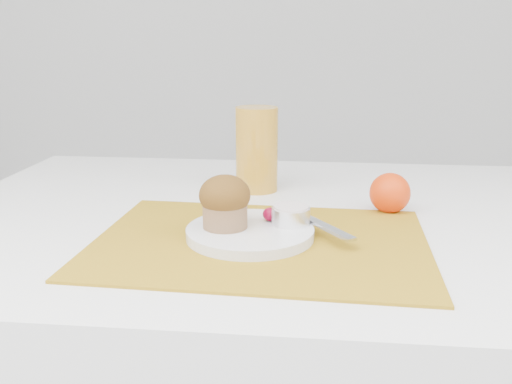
# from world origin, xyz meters

# --- Properties ---
(placemat) EXTENTS (0.48, 0.36, 0.00)m
(placemat) POSITION_xyz_m (-0.04, -0.09, 0.75)
(placemat) COLOR #A47816
(placemat) RESTS_ON table
(plate) EXTENTS (0.21, 0.21, 0.01)m
(plate) POSITION_xyz_m (-0.06, -0.08, 0.76)
(plate) COLOR silver
(plate) RESTS_ON placemat
(ramekin) EXTENTS (0.06, 0.06, 0.02)m
(ramekin) POSITION_xyz_m (0.00, -0.06, 0.78)
(ramekin) COLOR white
(ramekin) RESTS_ON plate
(cream) EXTENTS (0.06, 0.06, 0.01)m
(cream) POSITION_xyz_m (0.00, -0.06, 0.79)
(cream) COLOR silver
(cream) RESTS_ON ramekin
(raspberry_near) EXTENTS (0.02, 0.02, 0.02)m
(raspberry_near) POSITION_xyz_m (-0.03, -0.05, 0.78)
(raspberry_near) COLOR #5D0218
(raspberry_near) RESTS_ON plate
(raspberry_far) EXTENTS (0.02, 0.02, 0.02)m
(raspberry_far) POSITION_xyz_m (-0.02, -0.05, 0.78)
(raspberry_far) COLOR #5F020D
(raspberry_far) RESTS_ON plate
(butter_knife) EXTENTS (0.12, 0.16, 0.00)m
(butter_knife) POSITION_xyz_m (0.03, -0.05, 0.77)
(butter_knife) COLOR #B5B8BE
(butter_knife) RESTS_ON plate
(orange) EXTENTS (0.07, 0.07, 0.07)m
(orange) POSITION_xyz_m (0.16, 0.07, 0.78)
(orange) COLOR #EF3E08
(orange) RESTS_ON table
(juice_glass) EXTENTS (0.10, 0.10, 0.16)m
(juice_glass) POSITION_xyz_m (-0.08, 0.19, 0.83)
(juice_glass) COLOR gold
(juice_glass) RESTS_ON table
(muffin) EXTENTS (0.07, 0.07, 0.08)m
(muffin) POSITION_xyz_m (-0.09, -0.08, 0.81)
(muffin) COLOR #8F6845
(muffin) RESTS_ON plate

